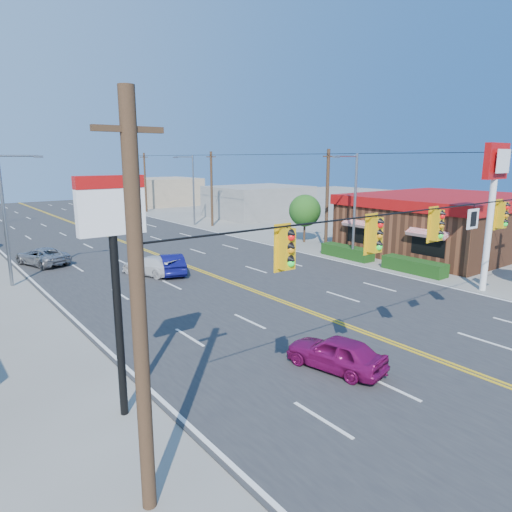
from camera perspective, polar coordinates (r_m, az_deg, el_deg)
ground at (r=19.25m, az=22.29°, el=-12.29°), size 160.00×160.00×0.00m
road at (r=33.32m, az=-8.66°, el=-1.25°), size 20.00×120.00×0.06m
signal_span at (r=17.77m, az=23.35°, el=2.14°), size 24.32×0.34×9.00m
kfc at (r=41.23m, az=22.36°, el=3.86°), size 16.30×12.40×4.70m
kfc_pylon at (r=29.33m, az=27.54°, el=7.61°), size 2.20×0.36×8.50m
pizza_hut_sign at (r=13.51m, az=-17.38°, el=0.98°), size 1.90×0.30×6.85m
streetlight_se at (r=34.74m, az=12.05°, el=6.67°), size 2.55×0.25×8.00m
streetlight_ne at (r=53.50m, az=-8.01°, el=8.65°), size 2.55×0.25×8.00m
streetlight_sw at (r=31.02m, az=-28.62°, el=4.83°), size 2.55×0.25×8.00m
utility_pole_near at (r=38.48m, az=8.87°, el=6.83°), size 0.28×0.28×8.40m
utility_pole_mid at (r=52.52m, az=-5.57°, el=8.30°), size 0.28×0.28×8.40m
utility_pole_far at (r=68.44m, az=-13.67°, el=8.90°), size 0.28×0.28×8.40m
tree_kfc_rear at (r=42.34m, az=6.12°, el=5.66°), size 2.94×2.94×4.41m
bld_east_mid at (r=61.56m, az=0.29°, el=6.86°), size 12.00×10.00×4.00m
bld_east_far at (r=78.67m, az=-11.43°, el=7.92°), size 10.00×10.00×4.40m
car_magenta at (r=17.31m, az=9.94°, el=-12.01°), size 2.29×3.98×1.27m
car_blue at (r=31.16m, az=-10.59°, el=-1.03°), size 2.63×4.37×1.36m
car_white at (r=31.11m, az=-12.99°, el=-1.25°), size 3.22×4.69×1.26m
car_silver at (r=36.59m, az=-25.19°, el=-0.11°), size 3.42×5.00×1.27m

